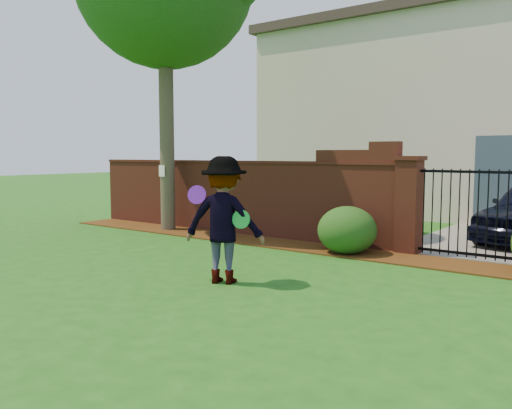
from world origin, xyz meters
The scene contains 11 objects.
ground centered at (0.00, 0.00, -0.01)m, with size 80.00×80.00×0.01m, color #1D5415.
mulch_bed centered at (-0.95, 3.34, 0.01)m, with size 11.10×1.08×0.03m, color #3B200A.
brick_wall centered at (-2.01, 4.00, 0.93)m, with size 8.70×0.31×2.16m.
pillar_left centered at (2.40, 4.00, 0.96)m, with size 0.50×0.50×1.88m.
iron_gate centered at (3.50, 4.00, 0.85)m, with size 1.78×0.03×1.60m.
house centered at (1.00, 12.00, 3.16)m, with size 12.40×6.40×6.30m.
paper_notice centered at (-3.60, 3.21, 1.50)m, with size 0.20×0.01×0.28m, color white.
shrub_left centered at (1.50, 3.21, 0.46)m, with size 1.13×1.13×0.93m, color #144515.
man centered at (1.07, 0.06, 0.94)m, with size 1.22×0.70×1.89m, color gray.
frisbee_purple centered at (0.77, -0.17, 1.32)m, with size 0.28×0.28×0.03m, color purple.
frisbee_green centered at (1.40, 0.08, 0.98)m, with size 0.27×0.27×0.03m, color green.
Camera 1 is at (6.09, -5.80, 1.92)m, focal length 36.92 mm.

